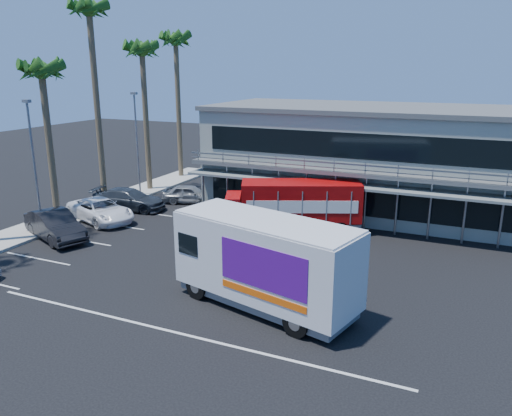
% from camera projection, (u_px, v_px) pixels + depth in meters
% --- Properties ---
extents(ground, '(120.00, 120.00, 0.00)m').
position_uv_depth(ground, '(242.00, 276.00, 24.53)').
color(ground, black).
rests_on(ground, ground).
extents(building, '(22.40, 12.00, 7.30)m').
position_uv_depth(building, '(370.00, 158.00, 35.52)').
color(building, gray).
rests_on(building, ground).
extents(curb_strip, '(3.00, 32.00, 0.16)m').
position_uv_depth(curb_strip, '(89.00, 210.00, 35.63)').
color(curb_strip, '#A5A399').
rests_on(curb_strip, ground).
extents(palm_c, '(2.80, 2.80, 10.75)m').
position_uv_depth(palm_c, '(42.00, 79.00, 30.47)').
color(palm_c, brown).
rests_on(palm_c, ground).
extents(palm_d, '(2.80, 2.80, 14.75)m').
position_uv_depth(palm_d, '(90.00, 23.00, 34.02)').
color(palm_d, brown).
rests_on(palm_d, ground).
extents(palm_e, '(2.80, 2.80, 12.25)m').
position_uv_depth(palm_e, '(142.00, 58.00, 38.83)').
color(palm_e, brown).
rests_on(palm_e, ground).
extents(palm_f, '(2.80, 2.80, 13.25)m').
position_uv_depth(palm_f, '(176.00, 49.00, 43.58)').
color(palm_f, brown).
rests_on(palm_f, ground).
extents(light_pole_near, '(0.50, 0.25, 8.09)m').
position_uv_depth(light_pole_near, '(34.00, 161.00, 29.71)').
color(light_pole_near, gray).
rests_on(light_pole_near, ground).
extents(light_pole_far, '(0.50, 0.25, 8.09)m').
position_uv_depth(light_pole_far, '(137.00, 140.00, 38.52)').
color(light_pole_far, gray).
rests_on(light_pole_far, ground).
extents(red_truck, '(9.47, 5.67, 3.16)m').
position_uv_depth(red_truck, '(290.00, 205.00, 30.70)').
color(red_truck, '#A30D0D').
rests_on(red_truck, ground).
extents(white_van, '(8.43, 4.66, 3.91)m').
position_uv_depth(white_van, '(265.00, 262.00, 20.75)').
color(white_van, silver).
rests_on(white_van, ground).
extents(parked_car_b, '(5.48, 3.67, 1.71)m').
position_uv_depth(parked_car_b, '(55.00, 225.00, 29.55)').
color(parked_car_b, black).
rests_on(parked_car_b, ground).
extents(parked_car_c, '(5.93, 4.18, 1.50)m').
position_uv_depth(parked_car_c, '(100.00, 210.00, 33.06)').
color(parked_car_c, white).
rests_on(parked_car_c, ground).
extents(parked_car_d, '(5.58, 3.03, 1.53)m').
position_uv_depth(parked_car_d, '(129.00, 199.00, 35.70)').
color(parked_car_d, '#292F37').
rests_on(parked_car_d, ground).
extents(parked_car_e, '(4.37, 2.85, 1.38)m').
position_uv_depth(parked_car_e, '(190.00, 194.00, 37.55)').
color(parked_car_e, gray).
rests_on(parked_car_e, ground).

